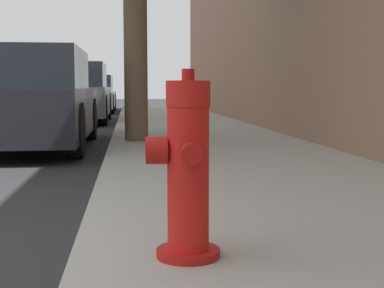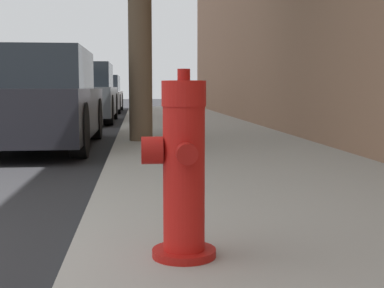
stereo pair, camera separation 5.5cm
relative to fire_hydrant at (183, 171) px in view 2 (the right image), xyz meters
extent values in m
cube|color=#99968E|center=(0.88, -0.15, -0.44)|extent=(2.81, 40.00, 0.11)
cylinder|color=#A91511|center=(0.01, 0.00, -0.37)|extent=(0.29, 0.29, 0.04)
cylinder|color=red|center=(0.01, 0.00, -0.03)|extent=(0.19, 0.19, 0.64)
cylinder|color=red|center=(0.01, 0.00, 0.35)|extent=(0.20, 0.20, 0.11)
cylinder|color=#A91511|center=(0.01, 0.00, 0.43)|extent=(0.06, 0.06, 0.05)
cylinder|color=#A91511|center=(0.01, -0.13, 0.10)|extent=(0.09, 0.08, 0.09)
cylinder|color=#A91511|center=(0.01, 0.13, 0.10)|extent=(0.09, 0.08, 0.09)
cylinder|color=#A91511|center=(-0.13, 0.00, 0.10)|extent=(0.09, 0.12, 0.12)
cube|color=black|center=(-1.70, 5.60, 0.02)|extent=(1.72, 4.02, 0.67)
cube|color=black|center=(-1.70, 5.44, 0.64)|extent=(1.58, 2.21, 0.55)
cylinder|color=black|center=(-2.48, 6.84, -0.15)|extent=(0.20, 0.69, 0.69)
cylinder|color=black|center=(-0.92, 6.84, -0.15)|extent=(0.20, 0.69, 0.69)
cylinder|color=black|center=(-0.92, 4.35, -0.15)|extent=(0.20, 0.69, 0.69)
cube|color=#4C5156|center=(-1.69, 11.44, 0.04)|extent=(1.82, 3.94, 0.69)
cube|color=black|center=(-1.69, 11.29, 0.68)|extent=(1.68, 2.17, 0.59)
cylinder|color=black|center=(-2.52, 12.67, -0.14)|extent=(0.20, 0.71, 0.71)
cylinder|color=black|center=(-0.86, 12.67, -0.14)|extent=(0.20, 0.71, 0.71)
cylinder|color=black|center=(-2.52, 10.22, -0.14)|extent=(0.20, 0.71, 0.71)
cylinder|color=black|center=(-0.86, 10.22, -0.14)|extent=(0.20, 0.71, 0.71)
cube|color=#B7B7BC|center=(-1.66, 17.23, -0.04)|extent=(1.75, 4.56, 0.56)
cube|color=black|center=(-1.66, 17.05, 0.52)|extent=(1.61, 2.51, 0.56)
cylinder|color=black|center=(-2.45, 18.64, -0.17)|extent=(0.20, 0.66, 0.66)
cylinder|color=black|center=(-0.87, 18.64, -0.17)|extent=(0.20, 0.66, 0.66)
cylinder|color=black|center=(-2.45, 15.81, -0.17)|extent=(0.20, 0.66, 0.66)
cylinder|color=black|center=(-0.87, 15.81, -0.17)|extent=(0.20, 0.66, 0.66)
cylinder|color=brown|center=(-0.15, 5.43, 1.12)|extent=(0.34, 0.34, 3.01)
camera|label=1|loc=(-0.25, -2.34, 0.37)|focal=50.00mm
camera|label=2|loc=(-0.20, -2.34, 0.37)|focal=50.00mm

